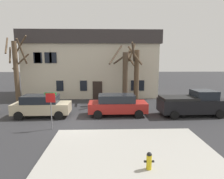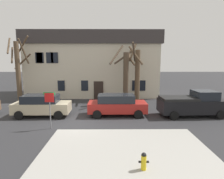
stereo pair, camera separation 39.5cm
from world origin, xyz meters
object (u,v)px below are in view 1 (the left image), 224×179
(tree_bare_mid, at_px, (125,75))
(fire_hydrant, at_px, (149,160))
(car_beige_wagon, at_px, (42,106))
(pickup_truck_black, at_px, (193,103))
(street_sign_pole, at_px, (51,104))
(bicycle_leaning, at_px, (50,99))
(building_main, at_px, (92,64))
(car_red_wagon, at_px, (117,105))
(tree_bare_near, at_px, (16,69))
(tree_bare_far, at_px, (136,73))

(tree_bare_mid, xyz_separation_m, fire_hydrant, (-0.21, -12.39, -2.54))
(car_beige_wagon, distance_m, pickup_truck_black, 12.32)
(fire_hydrant, bearing_deg, car_beige_wagon, 131.52)
(car_beige_wagon, bearing_deg, street_sign_pole, -60.92)
(car_beige_wagon, xyz_separation_m, bicycle_leaning, (-0.93, 5.39, -0.55))
(building_main, xyz_separation_m, car_red_wagon, (2.75, -10.03, -3.11))
(tree_bare_mid, relative_size, street_sign_pole, 2.55)
(pickup_truck_black, bearing_deg, tree_bare_mid, 138.53)
(street_sign_pole, bearing_deg, tree_bare_near, 125.66)
(tree_bare_near, distance_m, car_red_wagon, 11.85)
(tree_bare_mid, height_order, bicycle_leaning, tree_bare_mid)
(tree_bare_far, height_order, car_beige_wagon, tree_bare_far)
(tree_bare_far, xyz_separation_m, bicycle_leaning, (-9.29, 0.40, -2.77))
(building_main, distance_m, tree_bare_mid, 6.89)
(fire_hydrant, bearing_deg, tree_bare_near, 130.47)
(fire_hydrant, bearing_deg, bicycle_leaning, 120.75)
(tree_bare_mid, relative_size, pickup_truck_black, 1.16)
(building_main, distance_m, tree_bare_far, 7.29)
(tree_bare_near, relative_size, fire_hydrant, 9.67)
(bicycle_leaning, bearing_deg, tree_bare_near, -177.91)
(pickup_truck_black, xyz_separation_m, fire_hydrant, (-5.38, -7.82, -0.51))
(car_red_wagon, xyz_separation_m, street_sign_pole, (-4.52, -3.08, 0.83))
(building_main, distance_m, car_beige_wagon, 11.22)
(car_red_wagon, bearing_deg, tree_bare_far, 64.94)
(car_beige_wagon, bearing_deg, fire_hydrant, -48.48)
(building_main, bearing_deg, street_sign_pole, -97.71)
(building_main, xyz_separation_m, tree_bare_far, (4.99, -5.24, -0.88))
(car_beige_wagon, height_order, car_red_wagon, car_beige_wagon)
(pickup_truck_black, height_order, fire_hydrant, pickup_truck_black)
(car_red_wagon, xyz_separation_m, fire_hydrant, (0.82, -8.05, -0.41))
(building_main, height_order, tree_bare_mid, building_main)
(tree_bare_far, distance_m, pickup_truck_black, 6.73)
(car_red_wagon, bearing_deg, bicycle_leaning, 143.68)
(car_red_wagon, bearing_deg, street_sign_pole, -145.76)
(tree_bare_near, distance_m, bicycle_leaning, 4.65)
(car_red_wagon, height_order, street_sign_pole, street_sign_pole)
(tree_bare_mid, bearing_deg, tree_bare_near, 176.40)
(tree_bare_near, distance_m, fire_hydrant, 17.51)
(pickup_truck_black, bearing_deg, building_main, 131.13)
(building_main, bearing_deg, bicycle_leaning, -131.62)
(tree_bare_far, bearing_deg, car_red_wagon, -115.06)
(building_main, bearing_deg, car_red_wagon, -74.67)
(car_beige_wagon, xyz_separation_m, fire_hydrant, (6.94, -7.84, -0.42))
(building_main, distance_m, pickup_truck_black, 13.94)
(car_red_wagon, bearing_deg, pickup_truck_black, -2.06)
(fire_hydrant, bearing_deg, tree_bare_mid, 89.01)
(tree_bare_mid, height_order, car_red_wagon, tree_bare_mid)
(tree_bare_near, bearing_deg, pickup_truck_black, -17.70)
(pickup_truck_black, distance_m, bicycle_leaning, 14.33)
(tree_bare_near, distance_m, car_beige_wagon, 7.29)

